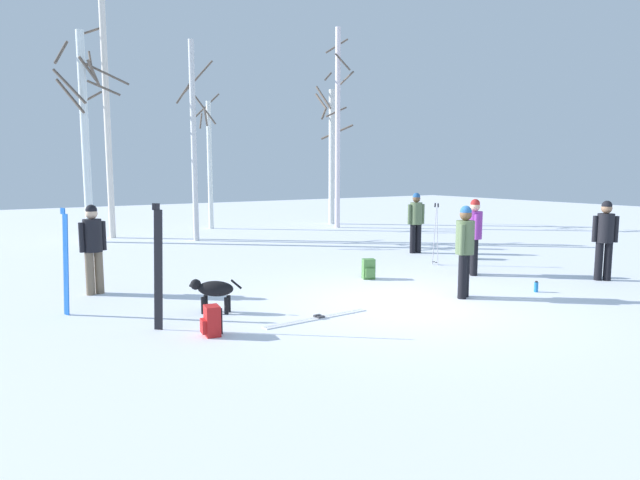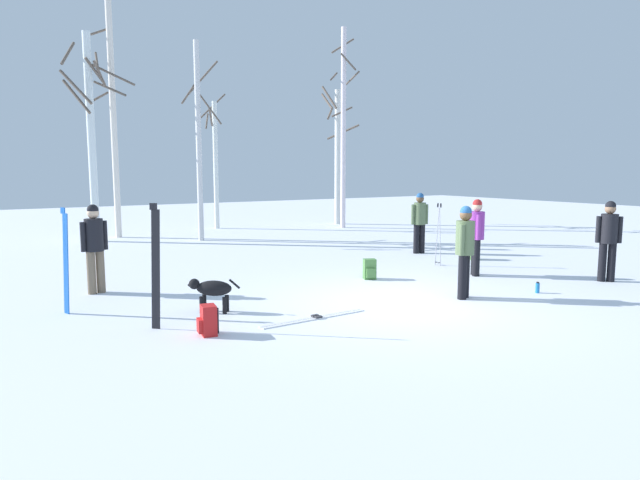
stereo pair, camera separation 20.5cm
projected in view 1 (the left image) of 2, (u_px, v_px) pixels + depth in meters
The scene contains 21 objects.
ground_plane at pixel (403, 303), 9.90m from camera, with size 60.00×60.00×0.00m, color white.
person_0 at pixel (605, 235), 11.79m from camera, with size 0.40×0.39×1.72m.
person_1 at pixel (465, 245), 10.18m from camera, with size 0.47×0.34×1.72m.
person_2 at pixel (416, 219), 15.68m from camera, with size 0.51×0.34×1.72m.
person_3 at pixel (474, 232), 12.41m from camera, with size 0.35×0.44×1.72m.
person_4 at pixel (93, 243), 10.47m from camera, with size 0.51×0.34×1.72m.
dog at pixel (213, 290), 9.17m from camera, with size 0.74×0.58×0.57m.
ski_pair_planted_0 at pixel (66, 263), 8.94m from camera, with size 0.11×0.23×1.76m.
ski_pair_planted_1 at pixel (158, 268), 8.12m from camera, with size 0.15×0.15×1.89m.
ski_pair_lying_0 at pixel (317, 318), 8.85m from camera, with size 1.93×0.26×0.05m.
ski_poles_0 at pixel (436, 232), 13.72m from camera, with size 0.07×0.21×1.54m.
backpack_0 at pixel (369, 269), 12.04m from camera, with size 0.32×0.34×0.44m.
backpack_1 at pixel (469, 251), 14.71m from camera, with size 0.29×0.32×0.44m.
backpack_2 at pixel (212, 321), 7.92m from camera, with size 0.31×0.29×0.44m.
water_bottle_0 at pixel (536, 287), 10.76m from camera, with size 0.08×0.08×0.22m.
birch_tree_0 at pixel (84, 132), 17.71m from camera, with size 1.43×1.69×6.71m.
birch_tree_1 at pixel (107, 117), 18.75m from camera, with size 1.48×1.62×7.98m.
birch_tree_2 at pixel (194, 139), 18.11m from camera, with size 1.28×1.37×6.51m.
birch_tree_3 at pixel (209, 161), 21.94m from camera, with size 1.37×1.38×5.41m.
birch_tree_4 at pixel (338, 126), 22.18m from camera, with size 1.24×1.08×7.91m.
birch_tree_5 at pixel (331, 153), 23.81m from camera, with size 1.68×1.61×5.88m.
Camera 1 is at (-6.51, -7.31, 2.38)m, focal length 31.08 mm.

